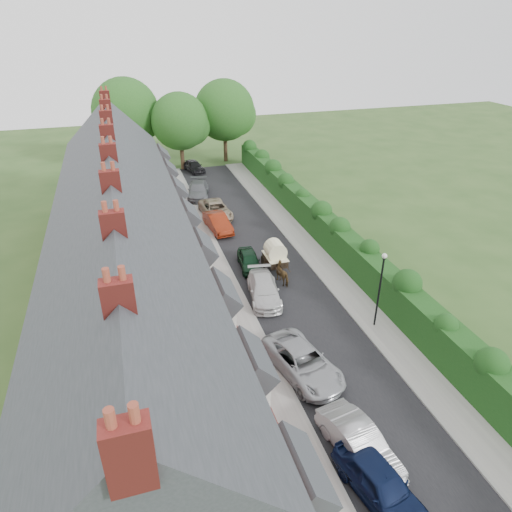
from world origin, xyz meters
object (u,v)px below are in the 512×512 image
(horse, at_px, (283,274))
(car_red, at_px, (218,222))
(car_silver_b, at_px, (303,362))
(car_silver_a, at_px, (359,443))
(horse_cart, at_px, (275,254))
(car_black, at_px, (194,166))
(car_white, at_px, (264,290))
(car_beige, at_px, (216,210))
(car_green, at_px, (249,260))
(lamppost, at_px, (381,281))
(car_navy, at_px, (380,483))
(car_grey, at_px, (198,190))

(horse, bearing_deg, car_red, -88.66)
(car_silver_b, bearing_deg, car_silver_a, -98.70)
(car_silver_a, relative_size, horse_cart, 1.36)
(car_silver_a, relative_size, car_black, 1.13)
(car_white, xyz_separation_m, car_beige, (-0.06, 14.96, 0.01))
(car_white, relative_size, car_green, 1.30)
(lamppost, xyz_separation_m, car_black, (-5.24, 34.60, -2.60))
(car_navy, distance_m, car_white, 15.22)
(car_beige, height_order, horse, horse)
(lamppost, relative_size, car_white, 1.06)
(lamppost, height_order, horse_cart, lamppost)
(car_white, xyz_separation_m, car_green, (0.24, 4.43, -0.07))
(car_silver_a, bearing_deg, lamppost, 45.30)
(car_beige, bearing_deg, car_silver_a, -93.94)
(lamppost, relative_size, car_grey, 0.99)
(car_navy, relative_size, horse_cart, 1.35)
(car_green, bearing_deg, lamppost, -54.69)
(horse, bearing_deg, car_grey, -94.67)
(car_green, distance_m, car_black, 25.15)
(car_silver_b, distance_m, car_beige, 22.58)
(car_beige, distance_m, horse, 13.52)
(car_black, bearing_deg, horse, -99.99)
(car_grey, bearing_deg, car_black, 95.59)
(car_white, distance_m, car_black, 29.58)
(car_beige, relative_size, car_black, 1.26)
(car_black, bearing_deg, car_green, -103.64)
(car_navy, relative_size, car_grey, 0.87)
(car_red, xyz_separation_m, car_beige, (0.49, 3.10, -0.03))
(car_silver_b, height_order, horse_cart, horse_cart)
(car_green, bearing_deg, car_black, 95.02)
(car_grey, xyz_separation_m, horse_cart, (2.69, -17.22, 0.64))
(car_silver_a, relative_size, car_white, 0.95)
(car_white, bearing_deg, car_green, 96.08)
(lamppost, height_order, car_white, lamppost)
(horse_cart, bearing_deg, car_green, 152.21)
(lamppost, xyz_separation_m, car_grey, (-6.35, 25.74, -2.54))
(car_green, distance_m, car_red, 7.47)
(car_silver_b, relative_size, car_beige, 1.06)
(car_grey, distance_m, car_black, 8.93)
(car_grey, xyz_separation_m, horse, (2.69, -19.12, -0.02))
(car_black, bearing_deg, car_silver_b, -104.25)
(car_silver_b, xyz_separation_m, car_grey, (-0.44, 28.34, 0.00))
(car_green, relative_size, horse, 2.13)
(car_white, xyz_separation_m, horse_cart, (2.01, 3.50, 0.70))
(car_silver_a, bearing_deg, car_silver_b, 83.21)
(car_beige, bearing_deg, horse_cart, -84.14)
(car_navy, relative_size, car_silver_b, 0.84)
(car_navy, height_order, car_silver_b, car_navy)
(car_grey, distance_m, horse, 19.31)
(car_silver_a, xyz_separation_m, car_green, (0.09, 17.65, -0.12))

